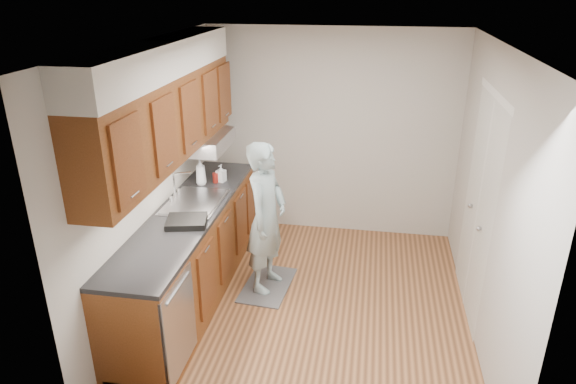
# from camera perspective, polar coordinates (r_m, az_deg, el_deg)

# --- Properties ---
(floor) EXTENTS (3.50, 3.50, 0.00)m
(floor) POSITION_cam_1_polar(r_m,az_deg,el_deg) (5.18, 2.57, -12.52)
(floor) COLOR #9F653C
(floor) RESTS_ON ground
(ceiling) EXTENTS (3.50, 3.50, 0.00)m
(ceiling) POSITION_cam_1_polar(r_m,az_deg,el_deg) (4.26, 3.17, 16.12)
(ceiling) COLOR white
(ceiling) RESTS_ON wall_left
(wall_left) EXTENTS (0.02, 3.50, 2.50)m
(wall_left) POSITION_cam_1_polar(r_m,az_deg,el_deg) (4.97, -14.60, 1.48)
(wall_left) COLOR #B4B0A9
(wall_left) RESTS_ON floor
(wall_right) EXTENTS (0.02, 3.50, 2.50)m
(wall_right) POSITION_cam_1_polar(r_m,az_deg,el_deg) (4.66, 21.46, -0.83)
(wall_right) COLOR #B4B0A9
(wall_right) RESTS_ON floor
(wall_back) EXTENTS (3.00, 0.02, 2.50)m
(wall_back) POSITION_cam_1_polar(r_m,az_deg,el_deg) (6.22, 4.85, 6.41)
(wall_back) COLOR #B4B0A9
(wall_back) RESTS_ON floor
(counter) EXTENTS (0.64, 2.80, 1.30)m
(counter) POSITION_cam_1_polar(r_m,az_deg,el_deg) (5.17, -10.72, -6.59)
(counter) COLOR brown
(counter) RESTS_ON floor
(upper_cabinets) EXTENTS (0.47, 2.80, 1.21)m
(upper_cabinets) POSITION_cam_1_polar(r_m,az_deg,el_deg) (4.74, -13.33, 9.46)
(upper_cabinets) COLOR brown
(upper_cabinets) RESTS_ON wall_left
(closet_door) EXTENTS (0.02, 1.22, 2.05)m
(closet_door) POSITION_cam_1_polar(r_m,az_deg,el_deg) (5.02, 20.36, -1.83)
(closet_door) COLOR white
(closet_door) RESTS_ON wall_right
(floor_mat) EXTENTS (0.52, 0.81, 0.01)m
(floor_mat) POSITION_cam_1_polar(r_m,az_deg,el_deg) (5.48, -2.29, -10.29)
(floor_mat) COLOR #5D5D5F
(floor_mat) RESTS_ON floor
(person) EXTENTS (0.54, 0.70, 1.76)m
(person) POSITION_cam_1_polar(r_m,az_deg,el_deg) (5.05, -2.44, -1.79)
(person) COLOR #91AAB0
(person) RESTS_ON floor_mat
(soap_bottle_a) EXTENTS (0.14, 0.14, 0.29)m
(soap_bottle_a) POSITION_cam_1_polar(r_m,az_deg,el_deg) (5.53, -9.68, 2.25)
(soap_bottle_a) COLOR white
(soap_bottle_a) RESTS_ON counter
(soap_bottle_b) EXTENTS (0.11, 0.11, 0.19)m
(soap_bottle_b) POSITION_cam_1_polar(r_m,az_deg,el_deg) (5.60, -7.45, 2.09)
(soap_bottle_b) COLOR white
(soap_bottle_b) RESTS_ON counter
(soda_can) EXTENTS (0.07, 0.07, 0.11)m
(soda_can) POSITION_cam_1_polar(r_m,az_deg,el_deg) (5.59, -8.07, 1.58)
(soda_can) COLOR red
(soda_can) RESTS_ON counter
(dish_rack) EXTENTS (0.41, 0.37, 0.06)m
(dish_rack) POSITION_cam_1_polar(r_m,az_deg,el_deg) (4.70, -11.20, -3.23)
(dish_rack) COLOR black
(dish_rack) RESTS_ON counter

